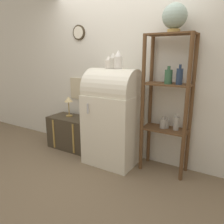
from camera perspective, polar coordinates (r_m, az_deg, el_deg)
ground_plane at (r=3.27m, az=-1.92°, el=-14.08°), size 12.00×12.00×0.00m
wall_back at (r=3.38m, az=3.26°, el=10.84°), size 7.00×0.09×2.70m
refrigerator at (r=3.18m, az=0.28°, el=-0.89°), size 0.74×0.66×1.40m
suitcase_trunk at (r=3.86m, az=-10.38°, el=-5.27°), size 0.79×0.44×0.55m
shelf_unit at (r=2.93m, az=14.34°, el=3.59°), size 0.62×0.33×1.83m
globe at (r=2.88m, az=16.04°, el=22.85°), size 0.29×0.29×0.33m
vase_left at (r=3.12m, az=-0.88°, el=12.81°), size 0.10×0.10×0.17m
vase_center at (r=3.09m, az=0.24°, el=13.18°), size 0.10×0.10×0.21m
vase_right at (r=3.02m, az=1.63°, el=13.45°), size 0.11×0.11×0.24m
desk_lamp at (r=3.79m, az=-11.29°, el=2.84°), size 0.14×0.14×0.35m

